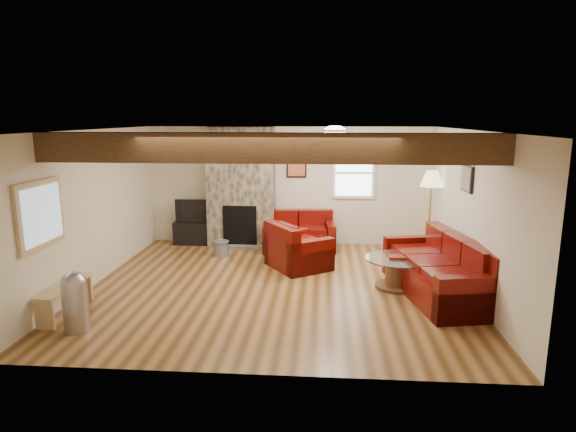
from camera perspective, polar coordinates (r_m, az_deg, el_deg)
name	(u,v)px	position (r m, az deg, el deg)	size (l,w,h in m)	color
room	(277,211)	(7.57, -1.30, 0.64)	(8.00, 8.00, 8.00)	#563716
oak_beam	(267,148)	(6.20, -2.47, 8.08)	(6.00, 0.36, 0.38)	#311C0E
chimney_breast	(241,189)	(10.14, -5.57, 3.24)	(1.40, 0.67, 2.50)	#36322A
back_window	(354,173)	(10.19, 7.80, 5.10)	(0.90, 0.08, 1.10)	silver
hatch_window	(41,214)	(7.06, -27.26, 0.19)	(0.08, 1.00, 0.90)	tan
ceiling_dome	(335,132)	(8.30, 5.57, 9.84)	(0.40, 0.40, 0.18)	white
artwork_back	(297,165)	(10.17, 1.02, 6.04)	(0.42, 0.06, 0.52)	black
artwork_right	(466,178)	(8.07, 20.38, 4.20)	(0.06, 0.55, 0.42)	black
sofa_three	(437,266)	(7.76, 17.25, -5.71)	(2.33, 0.97, 0.90)	#440604
loveseat	(299,231)	(9.91, 1.26, -1.80)	(1.47, 0.84, 0.78)	#440604
armchair_red	(299,245)	(8.73, 1.28, -3.51)	(1.02, 0.89, 0.83)	#440604
coffee_table	(397,273)	(7.95, 12.74, -6.57)	(1.01, 1.01, 0.53)	#462816
tv_cabinet	(197,233)	(10.58, -10.69, -1.95)	(0.97, 0.39, 0.49)	black
television	(196,210)	(10.47, -10.79, 0.67)	(0.87, 0.11, 0.50)	black
floor_lamp	(432,183)	(9.68, 16.65, 3.72)	(0.43, 0.43, 1.69)	#AA9547
pine_bench	(66,299)	(7.45, -24.85, -8.95)	(0.26, 1.13, 0.42)	tan
pedal_bin	(75,301)	(6.77, -23.92, -9.24)	(0.32, 0.32, 0.80)	#A3A3A8
coal_bucket	(221,248)	(9.61, -7.90, -3.79)	(0.33, 0.33, 0.31)	gray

